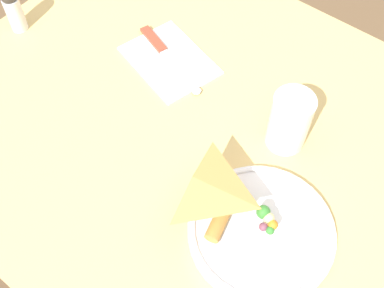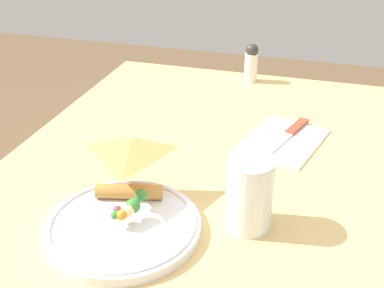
{
  "view_description": "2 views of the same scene",
  "coord_description": "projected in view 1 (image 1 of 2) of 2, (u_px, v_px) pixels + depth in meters",
  "views": [
    {
      "loc": [
        0.26,
        -0.41,
        1.48
      ],
      "look_at": [
        -0.01,
        -0.08,
        0.83
      ],
      "focal_mm": 45.0,
      "sensor_mm": 36.0,
      "label": 1
    },
    {
      "loc": [
        0.68,
        0.16,
        1.22
      ],
      "look_at": [
        -0.03,
        -0.05,
        0.82
      ],
      "focal_mm": 45.0,
      "sensor_mm": 36.0,
      "label": 2
    }
  ],
  "objects": [
    {
      "name": "napkin_folded",
      "position": [
        170.0,
        60.0,
        0.98
      ],
      "size": [
        0.22,
        0.18,
        0.0
      ],
      "rotation": [
        0.0,
        0.0,
        -0.27
      ],
      "color": "white",
      "rests_on": "dining_table"
    },
    {
      "name": "plate_pizza",
      "position": [
        259.0,
        229.0,
        0.76
      ],
      "size": [
        0.24,
        0.24,
        0.05
      ],
      "color": "white",
      "rests_on": "dining_table"
    },
    {
      "name": "dining_table",
      "position": [
        219.0,
        170.0,
        0.96
      ],
      "size": [
        1.14,
        0.83,
        0.76
      ],
      "color": "#DBB770",
      "rests_on": "ground_plane"
    },
    {
      "name": "milk_glass",
      "position": [
        289.0,
        122.0,
        0.83
      ],
      "size": [
        0.07,
        0.07,
        0.12
      ],
      "color": "white",
      "rests_on": "dining_table"
    },
    {
      "name": "pepper_shaker",
      "position": [
        13.0,
        9.0,
        0.99
      ],
      "size": [
        0.03,
        0.03,
        0.1
      ],
      "color": "silver",
      "rests_on": "dining_table"
    },
    {
      "name": "butter_knife",
      "position": [
        167.0,
        55.0,
        0.98
      ],
      "size": [
        0.21,
        0.09,
        0.01
      ],
      "rotation": [
        0.0,
        0.0,
        -0.33
      ],
      "color": "#99422D",
      "rests_on": "napkin_folded"
    },
    {
      "name": "ground_plane",
      "position": [
        209.0,
        275.0,
        1.51
      ],
      "size": [
        6.0,
        6.0,
        0.0
      ],
      "primitive_type": "plane",
      "color": "brown"
    }
  ]
}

